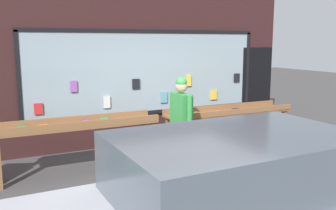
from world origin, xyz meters
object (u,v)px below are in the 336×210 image
Objects in this scene: display_table_left at (78,130)px; parked_car at (235,203)px; person_browsing at (181,115)px; display_table_right at (229,115)px; small_dog at (170,159)px.

display_table_left is 3.58m from parked_car.
display_table_left is 1.68× the size of person_browsing.
person_browsing reaches higher than display_table_right.
display_table_right is 5.26× the size of small_dog.
display_table_left is at bearing 94.38° from small_dog.
person_browsing is 0.80m from small_dog.
display_table_left is at bearing -180.00° from display_table_right.
display_table_left is 1.80m from person_browsing.
display_table_right is (3.11, 0.00, -0.03)m from display_table_left.
parked_car is at bearing -163.81° from small_dog.
person_browsing reaches higher than parked_car.
display_table_left is at bearing 71.34° from person_browsing.
person_browsing reaches higher than small_dog.
display_table_right is at bearing -73.55° from person_browsing.
small_dog is (-1.70, -0.70, -0.50)m from display_table_right.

